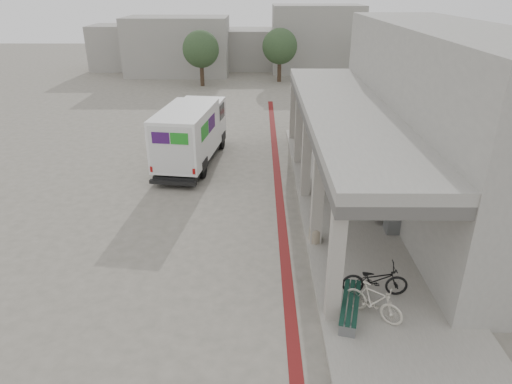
{
  "coord_description": "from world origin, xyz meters",
  "views": [
    {
      "loc": [
        0.11,
        -13.44,
        8.4
      ],
      "look_at": [
        0.01,
        1.42,
        1.6
      ],
      "focal_mm": 32.0,
      "sensor_mm": 36.0,
      "label": 1
    }
  ],
  "objects_px": {
    "fedex_truck": "(191,133)",
    "bicycle_cream": "(374,301)",
    "utility_cabinet": "(393,217)",
    "bicycle_black": "(375,280)",
    "bench": "(350,305)"
  },
  "relations": [
    {
      "from": "bench",
      "to": "bicycle_cream",
      "type": "relative_size",
      "value": 1.23
    },
    {
      "from": "bench",
      "to": "bicycle_cream",
      "type": "distance_m",
      "value": 0.64
    },
    {
      "from": "bicycle_black",
      "to": "bicycle_cream",
      "type": "distance_m",
      "value": 1.03
    },
    {
      "from": "utility_cabinet",
      "to": "bicycle_black",
      "type": "bearing_deg",
      "value": -111.05
    },
    {
      "from": "utility_cabinet",
      "to": "bicycle_black",
      "type": "height_order",
      "value": "utility_cabinet"
    },
    {
      "from": "bench",
      "to": "utility_cabinet",
      "type": "height_order",
      "value": "utility_cabinet"
    },
    {
      "from": "bicycle_black",
      "to": "fedex_truck",
      "type": "bearing_deg",
      "value": 34.43
    },
    {
      "from": "bicycle_black",
      "to": "bicycle_cream",
      "type": "height_order",
      "value": "bicycle_cream"
    },
    {
      "from": "fedex_truck",
      "to": "bicycle_cream",
      "type": "bearing_deg",
      "value": -53.94
    },
    {
      "from": "fedex_truck",
      "to": "bench",
      "type": "bearing_deg",
      "value": -56.19
    },
    {
      "from": "bicycle_cream",
      "to": "bicycle_black",
      "type": "bearing_deg",
      "value": 24.27
    },
    {
      "from": "fedex_truck",
      "to": "bench",
      "type": "distance_m",
      "value": 13.4
    },
    {
      "from": "utility_cabinet",
      "to": "bicycle_black",
      "type": "distance_m",
      "value": 4.05
    },
    {
      "from": "fedex_truck",
      "to": "utility_cabinet",
      "type": "xyz_separation_m",
      "value": [
        8.27,
        -7.28,
        -0.92
      ]
    },
    {
      "from": "bicycle_black",
      "to": "bench",
      "type": "bearing_deg",
      "value": 140.58
    }
  ]
}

